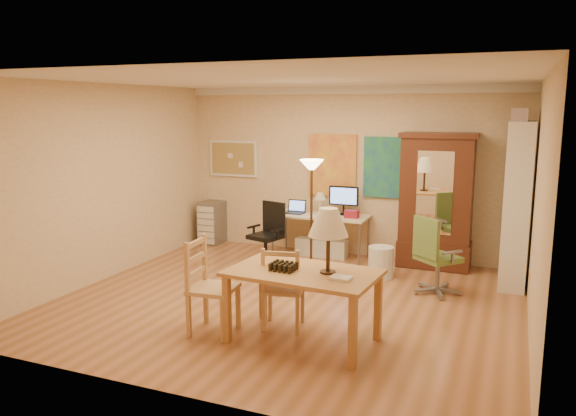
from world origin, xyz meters
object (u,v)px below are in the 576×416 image
at_px(dining_table, 312,258).
at_px(bookshelf, 517,205).
at_px(office_chair_black, 267,248).
at_px(armoire, 436,210).
at_px(office_chair_green, 435,273).
at_px(computer_desk, 323,231).

distance_m(dining_table, bookshelf, 3.38).
xyz_separation_m(dining_table, office_chair_black, (-1.62, 2.47, -0.63)).
height_order(office_chair_black, armoire, armoire).
height_order(office_chair_black, bookshelf, bookshelf).
height_order(armoire, bookshelf, bookshelf).
xyz_separation_m(dining_table, armoire, (0.76, 3.29, -0.01)).
relative_size(dining_table, bookshelf, 0.71).
height_order(office_chair_green, armoire, armoire).
relative_size(dining_table, computer_desk, 1.02).
bearing_deg(office_chair_green, dining_table, -115.29).
xyz_separation_m(office_chair_black, bookshelf, (3.49, 0.34, 0.84)).
height_order(dining_table, bookshelf, bookshelf).
bearing_deg(bookshelf, office_chair_green, -139.23).
bearing_deg(office_chair_green, armoire, 98.65).
distance_m(office_chair_black, bookshelf, 3.60).
relative_size(office_chair_black, bookshelf, 0.43).
relative_size(computer_desk, office_chair_green, 1.50).
distance_m(office_chair_black, armoire, 2.60).
bearing_deg(dining_table, office_chair_black, 123.27).
xyz_separation_m(office_chair_green, bookshelf, (0.91, 0.78, 0.82)).
distance_m(computer_desk, office_chair_black, 1.00).
xyz_separation_m(dining_table, computer_desk, (-0.97, 3.21, -0.47)).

